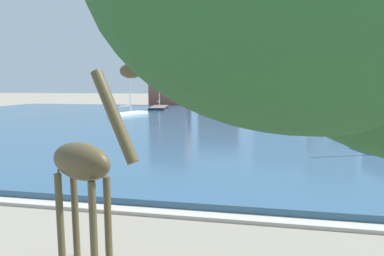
# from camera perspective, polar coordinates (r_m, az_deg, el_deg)

# --- Properties ---
(harbor_water) EXTENTS (84.94, 48.67, 0.35)m
(harbor_water) POSITION_cam_1_polar(r_m,az_deg,el_deg) (34.10, 7.97, 1.04)
(harbor_water) COLOR #2D5170
(harbor_water) RESTS_ON ground
(quay_edge_coping) EXTENTS (84.94, 0.50, 0.12)m
(quay_edge_coping) POSITION_cam_1_polar(r_m,az_deg,el_deg) (10.19, 1.44, -15.36)
(quay_edge_coping) COLOR #ADA89E
(quay_edge_coping) RESTS_ON ground
(giraffe_statue) EXTENTS (2.55, 1.33, 4.59)m
(giraffe_statue) POSITION_cam_1_polar(r_m,az_deg,el_deg) (7.16, -18.48, -6.48)
(giraffe_statue) COLOR #4C4228
(giraffe_statue) RESTS_ON ground
(sailboat_white) EXTENTS (3.67, 6.76, 5.72)m
(sailboat_white) POSITION_cam_1_polar(r_m,az_deg,el_deg) (41.21, -10.73, 2.37)
(sailboat_white) COLOR white
(sailboat_white) RESTS_ON ground
(sailboat_navy) EXTENTS (4.45, 9.65, 8.94)m
(sailboat_navy) POSITION_cam_1_polar(r_m,az_deg,el_deg) (53.57, 22.85, 3.36)
(sailboat_navy) COLOR navy
(sailboat_navy) RESTS_ON ground
(sailboat_red) EXTENTS (4.28, 9.23, 7.96)m
(sailboat_red) POSITION_cam_1_polar(r_m,az_deg,el_deg) (45.39, 26.46, 2.31)
(sailboat_red) COLOR red
(sailboat_red) RESTS_ON ground
(sailboat_green) EXTENTS (3.75, 6.71, 5.90)m
(sailboat_green) POSITION_cam_1_polar(r_m,az_deg,el_deg) (32.24, 25.46, 0.71)
(sailboat_green) COLOR #236B42
(sailboat_green) RESTS_ON ground
(sailboat_black) EXTENTS (3.57, 8.74, 7.38)m
(sailboat_black) POSITION_cam_1_polar(r_m,az_deg,el_deg) (52.06, -5.80, 3.55)
(sailboat_black) COLOR black
(sailboat_black) RESTS_ON ground
(townhouse_narrow_midrow) EXTENTS (7.36, 5.51, 12.34)m
(townhouse_narrow_midrow) POSITION_cam_1_polar(r_m,az_deg,el_deg) (62.66, -3.90, 9.57)
(townhouse_narrow_midrow) COLOR #8E5142
(townhouse_narrow_midrow) RESTS_ON ground
(townhouse_corner_house) EXTENTS (7.88, 6.88, 9.42)m
(townhouse_corner_house) POSITION_cam_1_polar(r_m,az_deg,el_deg) (63.80, 5.06, 8.21)
(townhouse_corner_house) COLOR #8E5142
(townhouse_corner_house) RESTS_ON ground
(townhouse_tall_gabled) EXTENTS (8.46, 7.28, 10.73)m
(townhouse_tall_gabled) POSITION_cam_1_polar(r_m,az_deg,el_deg) (60.73, 15.28, 8.62)
(townhouse_tall_gabled) COLOR beige
(townhouse_tall_gabled) RESTS_ON ground
(townhouse_wide_warehouse) EXTENTS (7.98, 7.10, 13.66)m
(townhouse_wide_warehouse) POSITION_cam_1_polar(r_m,az_deg,el_deg) (65.07, 23.97, 9.45)
(townhouse_wide_warehouse) COLOR #C6B293
(townhouse_wide_warehouse) RESTS_ON ground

